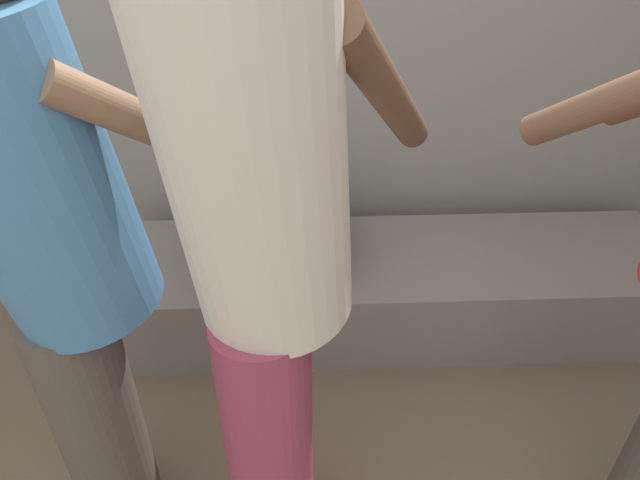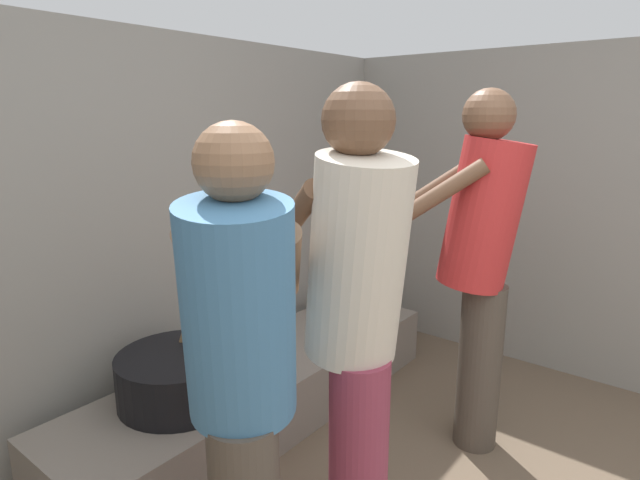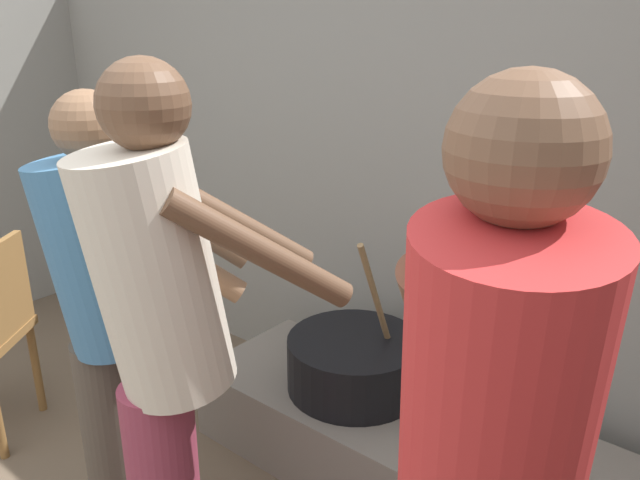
% 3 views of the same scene
% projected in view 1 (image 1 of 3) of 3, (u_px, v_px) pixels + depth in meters
% --- Properties ---
extents(block_enclosure_rear, '(4.92, 0.20, 1.95)m').
position_uv_depth(block_enclosure_rear, '(209.00, 52.00, 2.11)').
color(block_enclosure_rear, gray).
rests_on(block_enclosure_rear, ground_plane).
extents(hearth_ledge, '(2.22, 0.60, 0.32)m').
position_uv_depth(hearth_ledge, '(399.00, 286.00, 2.14)').
color(hearth_ledge, slate).
rests_on(hearth_ledge, ground_plane).
extents(cooking_pot_main, '(0.54, 0.54, 0.67)m').
position_uv_depth(cooking_pot_main, '(274.00, 230.00, 1.99)').
color(cooking_pot_main, black).
rests_on(cooking_pot_main, hearth_ledge).
extents(cook_in_cream_shirt, '(0.60, 0.75, 1.65)m').
position_uv_depth(cook_in_cream_shirt, '(264.00, 250.00, 0.95)').
color(cook_in_cream_shirt, '#8C3347').
rests_on(cook_in_cream_shirt, ground_plane).
extents(cook_in_blue_shirt, '(0.69, 0.67, 1.54)m').
position_uv_depth(cook_in_blue_shirt, '(62.00, 258.00, 1.05)').
color(cook_in_blue_shirt, '#4C4238').
rests_on(cook_in_blue_shirt, ground_plane).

